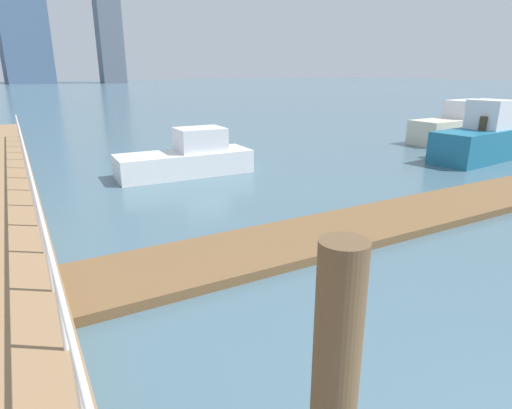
# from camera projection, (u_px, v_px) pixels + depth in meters

# --- Properties ---
(ground_plane) EXTENTS (300.00, 300.00, 0.00)m
(ground_plane) POSITION_uv_depth(u_px,v_px,m) (102.00, 152.00, 19.15)
(ground_plane) COLOR #476675
(floating_dock) EXTENTS (14.30, 2.00, 0.18)m
(floating_dock) POSITION_uv_depth(u_px,v_px,m) (371.00, 224.00, 9.97)
(floating_dock) COLOR brown
(floating_dock) RESTS_ON ground_plane
(boardwalk_railing) EXTENTS (0.06, 27.04, 1.08)m
(boardwalk_railing) POSITION_uv_depth(u_px,v_px,m) (31.00, 179.00, 9.34)
(boardwalk_railing) COLOR white
(boardwalk_railing) RESTS_ON boardwalk
(dock_piling_2) EXTENTS (0.35, 0.35, 2.45)m
(dock_piling_2) POSITION_uv_depth(u_px,v_px,m) (334.00, 393.00, 3.17)
(dock_piling_2) COLOR brown
(dock_piling_2) RESTS_ON ground_plane
(dock_piling_4) EXTENTS (0.28, 0.28, 1.80)m
(dock_piling_4) POSITION_uv_depth(u_px,v_px,m) (480.00, 140.00, 16.80)
(dock_piling_4) COLOR #473826
(dock_piling_4) RESTS_ON ground_plane
(moored_boat_1) EXTENTS (4.70, 1.74, 1.61)m
(moored_boat_1) POSITION_uv_depth(u_px,v_px,m) (188.00, 158.00, 14.90)
(moored_boat_1) COLOR white
(moored_boat_1) RESTS_ON ground_plane
(moored_boat_3) EXTENTS (6.14, 1.87, 2.07)m
(moored_boat_3) POSITION_uv_depth(u_px,v_px,m) (461.00, 126.00, 21.89)
(moored_boat_3) COLOR beige
(moored_boat_3) RESTS_ON ground_plane
(moored_boat_4) EXTENTS (4.45, 2.14, 2.40)m
(moored_boat_4) POSITION_uv_depth(u_px,v_px,m) (479.00, 140.00, 17.09)
(moored_boat_4) COLOR #1E6B8C
(moored_boat_4) RESTS_ON ground_plane
(skyline_tower_3) EXTENTS (12.49, 13.59, 38.72)m
(skyline_tower_3) POSITION_uv_depth(u_px,v_px,m) (19.00, 7.00, 111.52)
(skyline_tower_3) COLOR slate
(skyline_tower_3) RESTS_ON ground_plane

